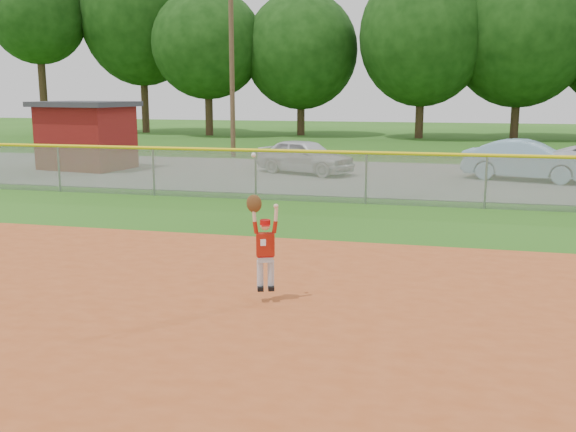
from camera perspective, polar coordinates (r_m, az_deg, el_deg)
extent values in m
plane|color=#255714|center=(9.30, -0.35, -9.43)|extent=(120.00, 120.00, 0.00)
cube|color=#A3461D|center=(6.68, -6.81, -18.01)|extent=(24.00, 16.00, 0.04)
cube|color=slate|center=(24.76, 8.51, 3.45)|extent=(44.00, 10.00, 0.03)
imported|color=silver|center=(25.36, 1.52, 5.33)|extent=(4.31, 3.01, 1.36)
imported|color=#82AAC2|center=(24.97, 20.47, 4.66)|extent=(4.68, 2.68, 1.46)
cube|color=#5F100D|center=(28.20, -17.48, 6.62)|extent=(3.71, 3.02, 2.60)
cube|color=#333338|center=(28.14, -17.65, 9.47)|extent=(4.19, 3.51, 0.21)
cube|color=gray|center=(18.75, 6.95, 3.33)|extent=(40.00, 0.03, 1.50)
cylinder|color=yellow|center=(18.66, 7.00, 5.61)|extent=(40.00, 0.10, 0.10)
cylinder|color=gray|center=(22.20, -19.69, 3.96)|extent=(0.06, 0.06, 1.50)
cylinder|color=gray|center=(20.58, -11.86, 3.86)|extent=(0.06, 0.06, 1.50)
cylinder|color=gray|center=(19.40, -2.90, 3.65)|extent=(0.06, 0.06, 1.50)
cylinder|color=gray|center=(18.75, 6.95, 3.33)|extent=(0.06, 0.06, 1.50)
cylinder|color=gray|center=(18.67, 17.17, 2.88)|extent=(0.06, 0.06, 1.50)
cylinder|color=#4C3823|center=(32.11, -5.02, 13.28)|extent=(0.24, 0.24, 9.00)
cylinder|color=#422D1C|center=(52.44, -20.91, 10.04)|extent=(0.56, 0.56, 5.87)
ellipsoid|color=#193F0F|center=(52.72, -21.36, 16.27)|extent=(6.95, 6.95, 7.05)
cylinder|color=#422D1C|center=(52.07, -12.63, 10.61)|extent=(0.56, 0.56, 6.10)
ellipsoid|color=#193F0F|center=(52.38, -12.92, 17.14)|extent=(9.19, 9.19, 10.85)
cylinder|color=#422D1C|center=(48.00, -7.05, 9.78)|extent=(0.56, 0.56, 4.43)
ellipsoid|color=#193F0F|center=(48.10, -7.17, 14.94)|extent=(8.01, 8.01, 7.88)
cylinder|color=#422D1C|center=(47.74, 1.16, 9.66)|extent=(0.56, 0.56, 4.11)
ellipsoid|color=#193F0F|center=(47.80, 1.18, 14.47)|extent=(8.19, 8.19, 8.39)
cylinder|color=#422D1C|center=(45.64, 11.65, 9.71)|extent=(0.56, 0.56, 4.64)
ellipsoid|color=#193F0F|center=(45.77, 11.88, 15.39)|extent=(8.57, 8.57, 9.43)
cylinder|color=#422D1C|center=(47.06, 19.60, 9.49)|extent=(0.56, 0.56, 4.89)
ellipsoid|color=#193F0F|center=(47.22, 19.99, 15.28)|extent=(9.41, 9.41, 10.28)
cylinder|color=silver|center=(9.96, -2.49, -5.27)|extent=(0.13, 0.13, 0.46)
cylinder|color=silver|center=(9.97, -1.53, -5.25)|extent=(0.13, 0.13, 0.46)
cube|color=black|center=(9.99, -2.47, -6.41)|extent=(0.15, 0.20, 0.06)
cube|color=black|center=(10.00, -1.52, -6.39)|extent=(0.15, 0.20, 0.06)
cube|color=silver|center=(9.90, -2.02, -3.83)|extent=(0.27, 0.20, 0.09)
cube|color=maroon|center=(9.88, -2.02, -3.52)|extent=(0.28, 0.21, 0.04)
cube|color=#A0190B|center=(9.84, -2.03, -2.53)|extent=(0.31, 0.23, 0.35)
cube|color=white|center=(9.75, -2.22, -2.38)|extent=(0.08, 0.03, 0.10)
sphere|color=beige|center=(9.77, -2.04, -0.82)|extent=(0.20, 0.20, 0.16)
cylinder|color=#B10C0A|center=(9.76, -2.04, -0.55)|extent=(0.20, 0.20, 0.07)
cube|color=#B10C0A|center=(9.69, -2.01, -0.84)|extent=(0.14, 0.13, 0.01)
cylinder|color=#A0190B|center=(9.77, -2.91, -1.02)|extent=(0.11, 0.09, 0.19)
cylinder|color=beige|center=(9.73, -3.03, 0.10)|extent=(0.08, 0.07, 0.21)
ellipsoid|color=#4C2D14|center=(9.70, -3.04, 1.11)|extent=(0.26, 0.18, 0.28)
sphere|color=white|center=(9.60, -3.08, 5.44)|extent=(0.09, 0.09, 0.07)
cylinder|color=#A0190B|center=(9.79, -1.18, -0.99)|extent=(0.11, 0.09, 0.19)
cylinder|color=beige|center=(9.75, -1.07, 0.13)|extent=(0.08, 0.07, 0.21)
sphere|color=beige|center=(9.73, -1.08, 0.88)|extent=(0.09, 0.09, 0.07)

